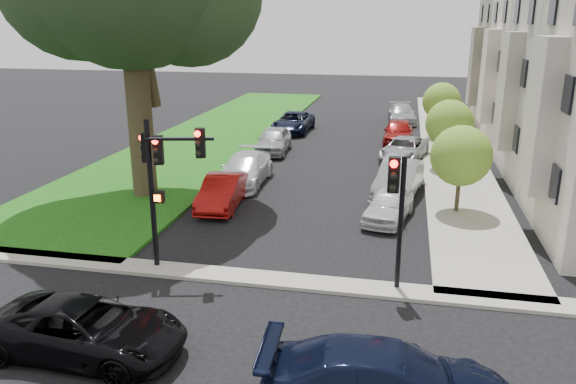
% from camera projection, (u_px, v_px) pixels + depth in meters
% --- Properties ---
extents(ground, '(140.00, 140.00, 0.00)m').
position_uv_depth(ground, '(251.00, 312.00, 15.60)').
color(ground, black).
rests_on(ground, ground).
extents(grass_strip, '(8.00, 44.00, 0.12)m').
position_uv_depth(grass_strip, '(219.00, 133.00, 39.79)').
color(grass_strip, '#16430B').
rests_on(grass_strip, ground).
extents(sidewalk_right, '(3.50, 44.00, 0.12)m').
position_uv_depth(sidewalk_right, '(448.00, 143.00, 36.70)').
color(sidewalk_right, '#9C9890').
rests_on(sidewalk_right, ground).
extents(sidewalk_cross, '(60.00, 1.00, 0.12)m').
position_uv_depth(sidewalk_cross, '(268.00, 279.00, 17.45)').
color(sidewalk_cross, '#9C9890').
rests_on(sidewalk_cross, ground).
extents(house_c, '(7.70, 7.55, 15.97)m').
position_uv_depth(house_c, '(561.00, 35.00, 32.62)').
color(house_c, '#BDB3AE').
rests_on(house_c, ground).
extents(house_d, '(7.70, 7.55, 15.97)m').
position_uv_depth(house_d, '(534.00, 32.00, 39.63)').
color(house_d, slate).
rests_on(house_d, ground).
extents(small_tree_a, '(2.49, 2.49, 3.73)m').
position_uv_depth(small_tree_a, '(461.00, 156.00, 22.81)').
color(small_tree_a, black).
rests_on(small_tree_a, ground).
extents(small_tree_b, '(2.53, 2.53, 3.79)m').
position_uv_depth(small_tree_b, '(450.00, 124.00, 29.63)').
color(small_tree_b, black).
rests_on(small_tree_b, ground).
extents(small_tree_c, '(2.53, 2.53, 3.79)m').
position_uv_depth(small_tree_c, '(442.00, 102.00, 37.56)').
color(small_tree_c, black).
rests_on(small_tree_c, ground).
extents(traffic_signal_main, '(2.41, 0.69, 4.92)m').
position_uv_depth(traffic_signal_main, '(162.00, 168.00, 17.36)').
color(traffic_signal_main, black).
rests_on(traffic_signal_main, ground).
extents(traffic_signal_secondary, '(0.53, 0.43, 4.14)m').
position_uv_depth(traffic_signal_secondary, '(397.00, 199.00, 16.05)').
color(traffic_signal_secondary, black).
rests_on(traffic_signal_secondary, ground).
extents(car_cross_near, '(4.97, 2.46, 1.36)m').
position_uv_depth(car_cross_near, '(86.00, 329.00, 13.48)').
color(car_cross_near, black).
rests_on(car_cross_near, ground).
extents(car_cross_far, '(5.39, 2.46, 1.53)m').
position_uv_depth(car_cross_far, '(389.00, 383.00, 11.33)').
color(car_cross_far, black).
rests_on(car_cross_far, ground).
extents(car_parked_0, '(2.22, 4.04, 1.30)m').
position_uv_depth(car_parked_0, '(389.00, 205.00, 22.59)').
color(car_parked_0, silver).
rests_on(car_parked_0, ground).
extents(car_parked_1, '(2.37, 4.95, 1.57)m').
position_uv_depth(car_parked_1, '(399.00, 179.00, 25.73)').
color(car_parked_1, '#999BA0').
rests_on(car_parked_1, ground).
extents(car_parked_2, '(3.08, 5.02, 1.30)m').
position_uv_depth(car_parked_2, '(404.00, 149.00, 32.29)').
color(car_parked_2, '#999BA0').
rests_on(car_parked_2, ground).
extents(car_parked_3, '(1.89, 4.62, 1.57)m').
position_uv_depth(car_parked_3, '(398.00, 132.00, 36.54)').
color(car_parked_3, maroon).
rests_on(car_parked_3, ground).
extents(car_parked_4, '(2.38, 5.03, 1.42)m').
position_uv_depth(car_parked_4, '(402.00, 114.00, 43.91)').
color(car_parked_4, '#999BA0').
rests_on(car_parked_4, ground).
extents(car_parked_5, '(1.80, 4.33, 1.39)m').
position_uv_depth(car_parked_5, '(222.00, 192.00, 24.13)').
color(car_parked_5, maroon).
rests_on(car_parked_5, ground).
extents(car_parked_6, '(2.14, 5.11, 1.47)m').
position_uv_depth(car_parked_6, '(245.00, 169.00, 27.56)').
color(car_parked_6, silver).
rests_on(car_parked_6, ground).
extents(car_parked_7, '(2.10, 4.62, 1.54)m').
position_uv_depth(car_parked_7, '(273.00, 140.00, 34.07)').
color(car_parked_7, '#999BA0').
rests_on(car_parked_7, ground).
extents(car_parked_8, '(2.52, 5.21, 1.43)m').
position_uv_depth(car_parked_8, '(293.00, 122.00, 40.35)').
color(car_parked_8, black).
rests_on(car_parked_8, ground).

